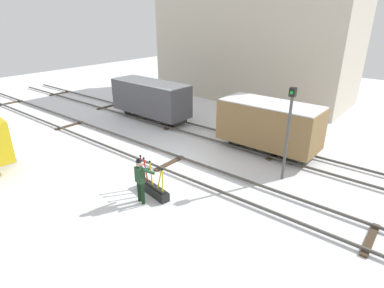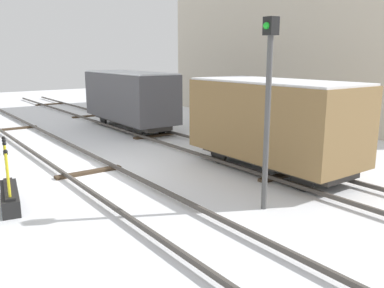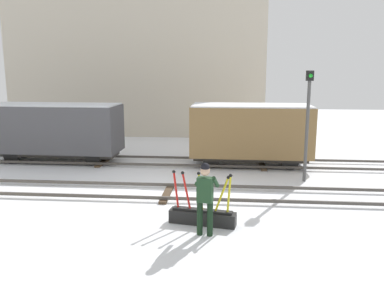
{
  "view_description": "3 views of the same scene",
  "coord_description": "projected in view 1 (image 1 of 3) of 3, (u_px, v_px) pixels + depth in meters",
  "views": [
    {
      "loc": [
        9.44,
        -9.91,
        6.75
      ],
      "look_at": [
        1.4,
        0.02,
        1.42
      ],
      "focal_mm": 29.3,
      "sensor_mm": 36.0,
      "label": 1
    },
    {
      "loc": [
        10.61,
        -4.15,
        3.29
      ],
      "look_at": [
        1.68,
        2.44,
        0.85
      ],
      "focal_mm": 37.29,
      "sensor_mm": 36.0,
      "label": 2
    },
    {
      "loc": [
        1.9,
        -12.31,
        4.07
      ],
      "look_at": [
        0.76,
        0.92,
        1.56
      ],
      "focal_mm": 36.48,
      "sensor_mm": 36.0,
      "label": 3
    }
  ],
  "objects": [
    {
      "name": "freight_car_far_end",
      "position": [
        151.0,
        98.0,
        21.03
      ],
      "size": [
        5.84,
        2.14,
        2.62
      ],
      "rotation": [
        0.0,
        0.0,
        -0.03
      ],
      "color": "#2D2B28",
      "rests_on": "ground_plane"
    },
    {
      "name": "track_siding_near",
      "position": [
        220.0,
        137.0,
        18.26
      ],
      "size": [
        44.0,
        1.94,
        0.18
      ],
      "color": "#4C4742",
      "rests_on": "ground_plane"
    },
    {
      "name": "apartment_building",
      "position": [
        253.0,
        37.0,
        25.92
      ],
      "size": [
        16.4,
        6.68,
        9.82
      ],
      "color": "beige",
      "rests_on": "ground_plane"
    },
    {
      "name": "switch_lever_frame",
      "position": [
        153.0,
        188.0,
        12.59
      ],
      "size": [
        1.84,
        0.68,
        1.45
      ],
      "rotation": [
        0.0,
        0.0,
        -0.18
      ],
      "color": "black",
      "rests_on": "ground_plane"
    },
    {
      "name": "rail_worker",
      "position": [
        141.0,
        178.0,
        11.73
      ],
      "size": [
        0.62,
        0.77,
        1.87
      ],
      "rotation": [
        0.0,
        0.0,
        -0.18
      ],
      "color": "black",
      "rests_on": "ground_plane"
    },
    {
      "name": "track_main_line",
      "position": [
        169.0,
        162.0,
        15.14
      ],
      "size": [
        44.0,
        1.94,
        0.18
      ],
      "color": "#4C4742",
      "rests_on": "ground_plane"
    },
    {
      "name": "ground_plane",
      "position": [
        169.0,
        164.0,
        15.19
      ],
      "size": [
        60.0,
        60.0,
        0.0
      ],
      "primitive_type": "plane",
      "color": "white"
    },
    {
      "name": "signal_post",
      "position": [
        289.0,
        126.0,
        12.88
      ],
      "size": [
        0.24,
        0.32,
        4.07
      ],
      "color": "#4C4C4C",
      "rests_on": "ground_plane"
    },
    {
      "name": "freight_car_near_switch",
      "position": [
        269.0,
        125.0,
        15.99
      ],
      "size": [
        5.07,
        2.26,
        2.65
      ],
      "rotation": [
        0.0,
        0.0,
        -0.01
      ],
      "color": "#2D2B28",
      "rests_on": "ground_plane"
    }
  ]
}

